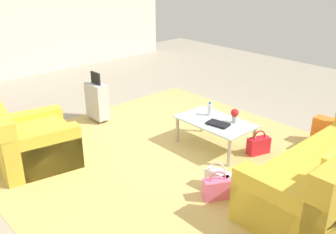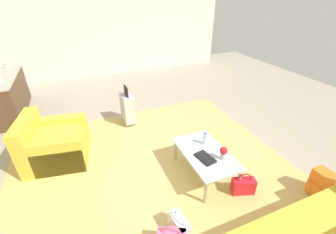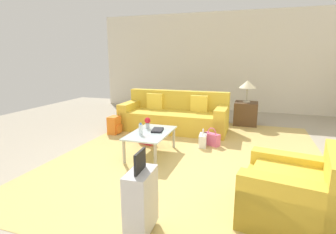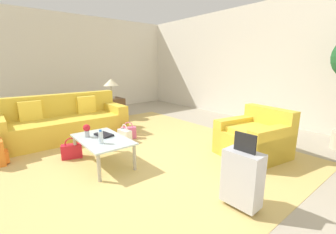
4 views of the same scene
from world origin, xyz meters
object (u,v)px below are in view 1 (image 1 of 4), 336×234
handbag_pink (217,188)px  flower_vase (235,114)px  coffee_table_book (218,124)px  handbag_white (218,179)px  water_bottle (210,109)px  handbag_red (259,145)px  suitcase_silver (97,101)px  coffee_table (215,124)px  backpack_orange (323,132)px  armchair (31,144)px

handbag_pink → flower_vase: bearing=-59.2°
coffee_table_book → flower_vase: (-0.10, -0.23, 0.11)m
coffee_table_book → handbag_white: bearing=122.0°
water_bottle → handbag_red: water_bottle is taller
flower_vase → handbag_pink: size_ratio=0.57×
coffee_table_book → suitcase_silver: (2.12, 0.62, -0.08)m
handbag_red → suitcase_silver: bearing=21.8°
suitcase_silver → handbag_red: (-2.55, -1.02, -0.23)m
coffee_table → flower_vase: size_ratio=5.30×
handbag_white → suitcase_silver: bearing=-1.7°
flower_vase → suitcase_silver: 2.38m
coffee_table_book → suitcase_silver: bearing=6.3°
backpack_orange → handbag_pink: bearing=86.6°
flower_vase → backpack_orange: (-0.78, -1.14, -0.35)m
armchair → coffee_table_book: 2.54m
flower_vase → water_bottle: bearing=6.8°
coffee_table_book → handbag_pink: (-0.75, 0.86, -0.31)m
armchair → handbag_red: armchair is taller
flower_vase → handbag_pink: 1.33m
armchair → water_bottle: armchair is taller
suitcase_silver → backpack_orange: (-3.00, -1.99, -0.16)m
suitcase_silver → flower_vase: bearing=-159.0°
coffee_table → handbag_red: size_ratio=3.03×
flower_vase → handbag_white: 1.15m
flower_vase → backpack_orange: flower_vase is taller
coffee_table_book → water_bottle: bearing=-39.3°
flower_vase → coffee_table_book: bearing=66.5°
handbag_white → coffee_table: bearing=-46.1°
coffee_table_book → handbag_red: 0.66m
armchair → handbag_white: (-2.06, -1.38, -0.16)m
handbag_red → handbag_pink: bearing=104.4°
handbag_pink → water_bottle: bearing=-44.1°
flower_vase → backpack_orange: 1.43m
flower_vase → backpack_orange: size_ratio=0.51×
armchair → backpack_orange: 4.16m
handbag_red → handbag_white: bearing=100.6°
suitcase_silver → backpack_orange: bearing=-146.4°
water_bottle → coffee_table_book: (-0.32, 0.18, -0.08)m
coffee_table → backpack_orange: coffee_table is taller
handbag_red → handbag_pink: 1.29m
flower_vase → armchair: bearing=56.5°
coffee_table_book → handbag_white: (-0.63, 0.70, -0.31)m
water_bottle → suitcase_silver: (1.80, 0.80, -0.16)m
handbag_red → coffee_table: bearing=30.2°
flower_vase → handbag_pink: (-0.65, 1.09, -0.41)m
handbag_white → backpack_orange: 2.09m
handbag_red → coffee_table_book: bearing=43.0°
handbag_red → backpack_orange: backpack_orange is taller
coffee_table → backpack_orange: 1.64m
coffee_table → water_bottle: (0.20, -0.10, 0.15)m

